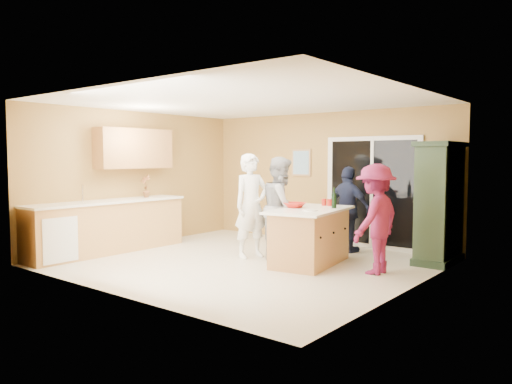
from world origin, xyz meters
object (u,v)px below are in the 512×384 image
Objects in this scene: kitchen_island at (310,238)px; woman_white at (251,206)px; woman_grey at (282,207)px; green_hutch at (439,204)px; woman_navy at (348,209)px; woman_magenta at (376,219)px.

woman_white is (-1.07, -0.18, 0.47)m from kitchen_island.
woman_grey reaches higher than kitchen_island.
green_hutch is 2.56m from woman_grey.
woman_white is at bearing 61.57° from woman_navy.
woman_white is 2.18m from woman_magenta.
green_hutch reaches higher than woman_white.
woman_white is 0.51m from woman_grey.
kitchen_island is 0.80m from woman_grey.
green_hutch is 1.21× the size of woman_magenta.
woman_grey is (0.41, 0.31, -0.03)m from woman_white.
woman_white is (-2.66, -1.52, -0.07)m from green_hutch.
green_hutch reaches higher than woman_grey.
woman_navy is at bearing -135.92° from woman_magenta.
woman_magenta is at bearing -119.41° from woman_grey.
woman_white is at bearing -150.17° from green_hutch.
woman_grey is 1.76m from woman_magenta.
green_hutch is 1.40m from woman_magenta.
woman_magenta is at bearing -6.66° from kitchen_island.
woman_white is 1.14× the size of woman_navy.
woman_navy is at bearing 81.20° from kitchen_island.
woman_grey is at bearing -151.61° from green_hutch.
woman_magenta is (-0.49, -1.30, -0.14)m from green_hutch.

